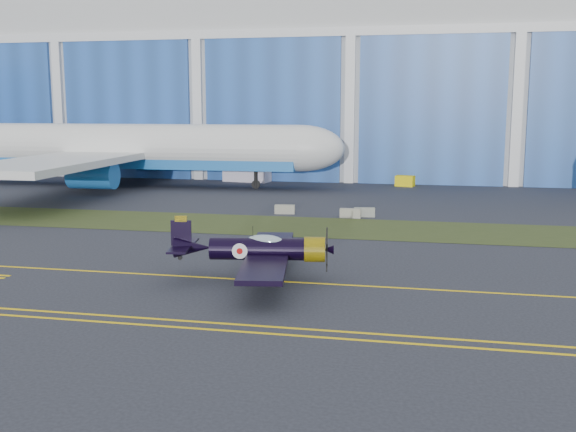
% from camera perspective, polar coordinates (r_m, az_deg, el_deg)
% --- Properties ---
extents(ground, '(260.00, 260.00, 0.00)m').
position_cam_1_polar(ground, '(46.89, -1.90, -3.89)').
color(ground, '#2B2E38').
rests_on(ground, ground).
extents(grass_median, '(260.00, 10.00, 0.02)m').
position_cam_1_polar(grass_median, '(60.29, 1.25, -0.88)').
color(grass_median, '#475128').
rests_on(grass_median, ground).
extents(hangar, '(220.00, 45.70, 30.00)m').
position_cam_1_polar(hangar, '(116.70, 6.60, 11.38)').
color(hangar, silver).
rests_on(hangar, ground).
extents(taxiway_centreline, '(200.00, 0.20, 0.02)m').
position_cam_1_polar(taxiway_centreline, '(42.19, -3.51, -5.39)').
color(taxiway_centreline, yellow).
rests_on(taxiway_centreline, ground).
extents(edge_line_near, '(80.00, 0.20, 0.02)m').
position_cam_1_polar(edge_line_near, '(33.51, -7.85, -9.41)').
color(edge_line_near, yellow).
rests_on(edge_line_near, ground).
extents(edge_line_far, '(80.00, 0.20, 0.02)m').
position_cam_1_polar(edge_line_far, '(34.40, -7.29, -8.89)').
color(edge_line_far, yellow).
rests_on(edge_line_far, ground).
extents(warbird, '(13.19, 15.12, 4.01)m').
position_cam_1_polar(warbird, '(41.48, -2.55, -2.80)').
color(warbird, black).
rests_on(warbird, ground).
extents(jetliner, '(68.78, 58.77, 23.54)m').
position_cam_1_polar(jetliner, '(93.28, -14.19, 9.72)').
color(jetliner, white).
rests_on(jetliner, ground).
extents(shipping_container, '(6.81, 3.48, 2.82)m').
position_cam_1_polar(shipping_container, '(96.10, -3.49, 3.78)').
color(shipping_container, white).
rests_on(shipping_container, ground).
extents(tug, '(2.70, 2.01, 1.42)m').
position_cam_1_polar(tug, '(91.62, 9.87, 2.94)').
color(tug, yellow).
rests_on(tug, ground).
extents(barrier_a, '(2.06, 0.83, 0.90)m').
position_cam_1_polar(barrier_a, '(67.29, -0.28, 0.57)').
color(barrier_a, gray).
rests_on(barrier_a, ground).
extents(barrier_b, '(2.01, 0.62, 0.90)m').
position_cam_1_polar(barrier_b, '(65.15, 5.30, 0.24)').
color(barrier_b, '#9E9B8C').
rests_on(barrier_b, ground).
extents(barrier_c, '(2.07, 0.91, 0.90)m').
position_cam_1_polar(barrier_c, '(65.85, 6.49, 0.31)').
color(barrier_c, gray).
rests_on(barrier_c, ground).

